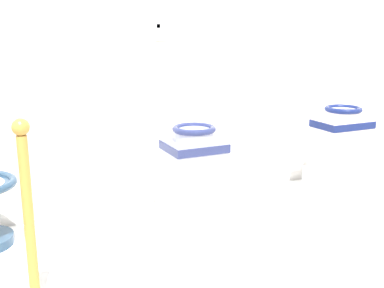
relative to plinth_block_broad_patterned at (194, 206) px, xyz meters
The scene contains 6 objects.
display_platform 0.15m from the plinth_block_broad_patterned, 126.26° to the right, with size 3.51×0.82×0.11m, color white.
plinth_block_broad_patterned is the anchor object (origin of this frame).
antique_toilet_broad_patterned 0.30m from the plinth_block_broad_patterned, 45.00° to the left, with size 0.34×0.29×0.42m.
plinth_block_squat_floral 1.16m from the plinth_block_broad_patterned, ahead, with size 0.34×0.39×0.17m, color white.
antique_toilet_squat_floral 1.20m from the plinth_block_broad_patterned, ahead, with size 0.37×0.26×0.46m.
info_placard_second 1.13m from the plinth_block_broad_patterned, 95.61° to the left, with size 0.11×0.01×0.11m.
Camera 1 is at (0.98, -0.12, 1.27)m, focal length 43.91 mm.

